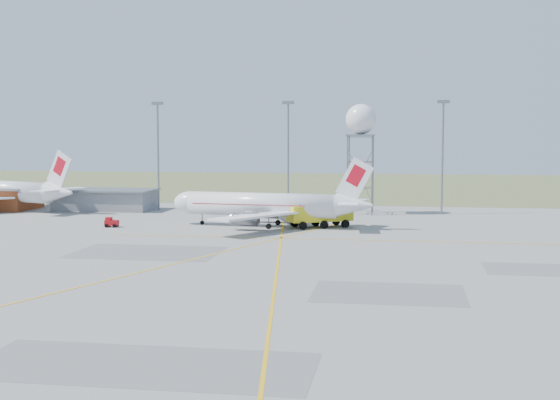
% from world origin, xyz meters
% --- Properties ---
extents(ground, '(400.00, 400.00, 0.00)m').
position_xyz_m(ground, '(0.00, 0.00, 0.00)').
color(ground, gray).
rests_on(ground, ground).
extents(grass_strip, '(400.00, 120.00, 0.03)m').
position_xyz_m(grass_strip, '(0.00, 140.00, 0.01)').
color(grass_strip, '#566939').
rests_on(grass_strip, ground).
extents(building_grey, '(19.00, 10.00, 3.90)m').
position_xyz_m(building_grey, '(-45.00, 64.00, 1.97)').
color(building_grey, gray).
rests_on(building_grey, ground).
extents(mast_a, '(2.20, 0.50, 20.50)m').
position_xyz_m(mast_a, '(-35.00, 66.00, 12.07)').
color(mast_a, slate).
rests_on(mast_a, ground).
extents(mast_b, '(2.20, 0.50, 20.50)m').
position_xyz_m(mast_b, '(-10.00, 66.00, 12.07)').
color(mast_b, slate).
rests_on(mast_b, ground).
extents(mast_c, '(2.20, 0.50, 20.50)m').
position_xyz_m(mast_c, '(18.00, 66.00, 12.07)').
color(mast_c, slate).
rests_on(mast_c, ground).
extents(airliner_main, '(32.48, 31.39, 11.06)m').
position_xyz_m(airliner_main, '(-10.12, 42.84, 3.39)').
color(airliner_main, white).
rests_on(airliner_main, ground).
extents(airliner_far, '(33.07, 31.09, 11.59)m').
position_xyz_m(airliner_far, '(-64.04, 60.69, 3.55)').
color(airliner_far, white).
rests_on(airliner_far, ground).
extents(radar_tower, '(5.48, 5.48, 19.82)m').
position_xyz_m(radar_tower, '(3.42, 64.55, 11.12)').
color(radar_tower, slate).
rests_on(radar_tower, ground).
extents(fire_truck, '(10.38, 7.89, 4.02)m').
position_xyz_m(fire_truck, '(-1.38, 43.49, 1.93)').
color(fire_truck, yellow).
rests_on(fire_truck, ground).
extents(baggage_tug, '(2.06, 1.67, 1.56)m').
position_xyz_m(baggage_tug, '(-33.81, 38.52, 0.59)').
color(baggage_tug, '#AD0C13').
rests_on(baggage_tug, ground).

